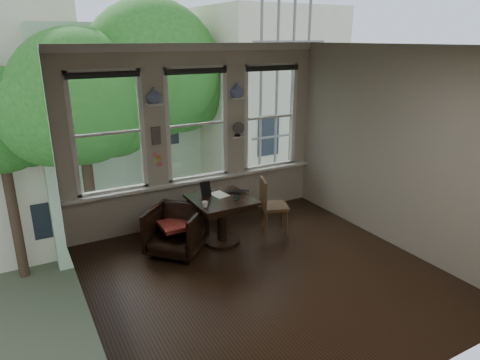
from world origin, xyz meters
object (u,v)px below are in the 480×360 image
armchair_left (176,231)px  mug (205,204)px  table (222,221)px  side_chair_right (274,206)px  laptop (238,193)px

armchair_left → mug: mug is taller
mug → table: bearing=29.8°
armchair_left → table: bearing=42.8°
side_chair_right → laptop: 0.69m
side_chair_right → laptop: size_ratio=2.59×
table → laptop: (0.33, 0.06, 0.39)m
side_chair_right → mug: side_chair_right is taller
table → side_chair_right: size_ratio=0.98×
armchair_left → side_chair_right: side_chair_right is taller
table → mug: (-0.36, -0.21, 0.42)m
armchair_left → mug: size_ratio=8.52×
laptop → mug: mug is taller
table → mug: mug is taller
side_chair_right → mug: size_ratio=10.02×
armchair_left → laptop: 1.14m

